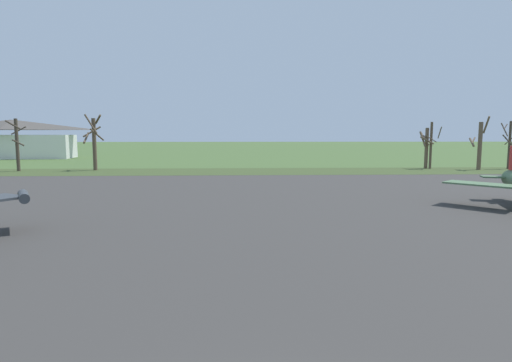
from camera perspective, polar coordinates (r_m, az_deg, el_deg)
asphalt_apron at (r=25.85m, az=-1.05°, el=-6.18°), size 106.92×62.95×0.05m
grass_verge_strip at (r=62.95m, az=-1.85°, el=1.31°), size 166.92×12.00×0.06m
bare_tree_far_left at (r=72.70m, az=-29.99°, el=4.51°), size 2.49×2.54×8.01m
bare_tree_left_of_center at (r=69.49m, az=-21.38°, el=5.18°), size 3.56×3.58×8.72m
bare_tree_center at (r=73.57m, az=22.31°, el=4.43°), size 2.10×2.39×6.69m
bare_tree_right_of_center at (r=73.26m, az=22.92°, el=4.64°), size 2.82×2.53×7.62m
bare_tree_far_right at (r=74.39m, az=28.35°, el=4.46°), size 2.68×2.60×8.48m
bare_tree_backdrop_extra at (r=78.60m, az=31.42°, el=4.45°), size 2.05×2.37×7.76m
visitor_building at (r=112.80m, az=-30.43°, el=4.92°), size 28.25×11.59×9.03m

